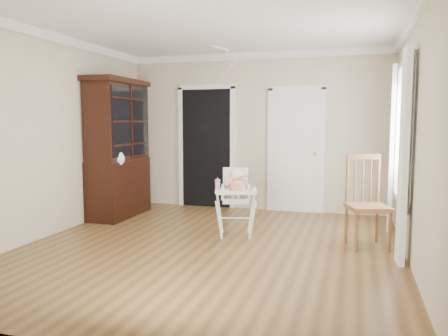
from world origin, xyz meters
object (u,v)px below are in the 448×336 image
(sippy_cup, at_px, (218,184))
(cake, at_px, (238,186))
(dining_chair, at_px, (367,204))
(high_chair, at_px, (236,194))
(china_cabinet, at_px, (118,148))

(sippy_cup, bearing_deg, cake, -6.21)
(dining_chair, bearing_deg, high_chair, 160.79)
(china_cabinet, bearing_deg, cake, -21.27)
(cake, xyz_separation_m, china_cabinet, (-2.22, 0.86, 0.40))
(cake, relative_size, china_cabinet, 0.11)
(high_chair, bearing_deg, dining_chair, -16.71)
(high_chair, xyz_separation_m, dining_chair, (1.66, -0.03, -0.05))
(high_chair, bearing_deg, china_cabinet, 146.63)
(high_chair, distance_m, cake, 0.24)
(china_cabinet, bearing_deg, sippy_cup, -23.29)
(dining_chair, bearing_deg, sippy_cup, 165.73)
(cake, relative_size, sippy_cup, 1.52)
(cake, xyz_separation_m, dining_chair, (1.58, 0.16, -0.18))
(high_chair, height_order, sippy_cup, high_chair)
(china_cabinet, relative_size, dining_chair, 1.95)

